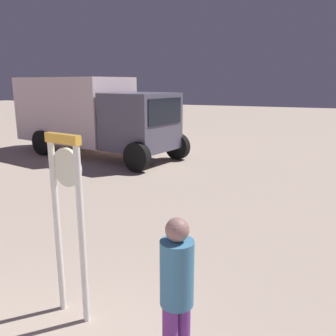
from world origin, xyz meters
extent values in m
cylinder|color=white|center=(-0.48, 2.58, 1.00)|extent=(0.07, 0.07, 2.01)
cylinder|color=white|center=(-0.08, 2.50, 1.00)|extent=(0.07, 0.07, 2.01)
cube|color=yellow|center=(-0.28, 2.54, 2.06)|extent=(0.49, 0.18, 0.10)
cylinder|color=silver|center=(-0.27, 2.57, 1.75)|extent=(0.42, 0.13, 0.42)
cube|color=black|center=(-0.27, 2.59, 1.75)|extent=(0.10, 0.03, 0.03)
cube|color=black|center=(-0.27, 2.59, 1.75)|extent=(0.16, 0.05, 0.07)
cylinder|color=#70348F|center=(1.16, 2.22, 0.37)|extent=(0.14, 0.14, 0.74)
cylinder|color=teal|center=(1.13, 2.15, 1.04)|extent=(0.29, 0.29, 0.59)
sphere|color=#936B65|center=(1.13, 2.15, 1.44)|extent=(0.20, 0.20, 0.20)
cube|color=silver|center=(-6.23, 10.80, 1.62)|extent=(4.73, 3.07, 2.34)
cube|color=#565468|center=(-3.10, 10.08, 1.37)|extent=(2.38, 2.43, 1.84)
cube|color=black|center=(-2.13, 9.86, 1.74)|extent=(0.42, 1.68, 0.81)
cylinder|color=black|center=(-2.63, 8.85, 0.45)|extent=(0.93, 0.45, 0.90)
cylinder|color=black|center=(-2.14, 10.98, 0.45)|extent=(0.93, 0.45, 0.90)
cylinder|color=black|center=(-7.05, 9.87, 0.45)|extent=(0.93, 0.45, 0.90)
cylinder|color=black|center=(-6.56, 12.00, 0.45)|extent=(0.93, 0.45, 0.90)
camera|label=1|loc=(2.07, -0.41, 2.63)|focal=37.91mm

